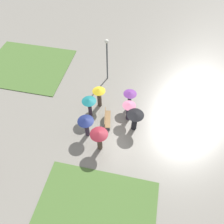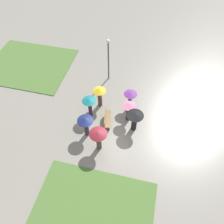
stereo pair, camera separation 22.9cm
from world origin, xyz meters
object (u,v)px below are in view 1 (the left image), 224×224
(crowd_person_pink, at_px, (129,108))
(crowd_person_navy, at_px, (86,123))
(crowd_person_black, at_px, (135,118))
(crowd_person_yellow, at_px, (99,94))
(park_bench, at_px, (107,119))
(crowd_person_maroon, at_px, (99,137))
(crowd_person_purple, at_px, (130,96))
(crowd_person_teal, at_px, (89,104))
(lamp_post, at_px, (107,54))

(crowd_person_pink, relative_size, crowd_person_navy, 0.96)
(crowd_person_pink, bearing_deg, crowd_person_black, -164.14)
(crowd_person_yellow, bearing_deg, park_bench, 109.09)
(crowd_person_maroon, bearing_deg, park_bench, 91.68)
(park_bench, bearing_deg, crowd_person_maroon, 169.78)
(crowd_person_yellow, bearing_deg, crowd_person_purple, 175.33)
(park_bench, height_order, crowd_person_purple, crowd_person_purple)
(crowd_person_maroon, height_order, crowd_person_teal, crowd_person_maroon)
(crowd_person_maroon, bearing_deg, crowd_person_teal, 119.23)
(crowd_person_black, bearing_deg, crowd_person_maroon, -128.79)
(crowd_person_pink, distance_m, crowd_person_maroon, 3.26)
(park_bench, bearing_deg, crowd_person_black, -103.18)
(crowd_person_pink, bearing_deg, crowd_person_purple, -13.86)
(crowd_person_pink, bearing_deg, lamp_post, 12.32)
(crowd_person_maroon, relative_size, crowd_person_purple, 1.14)
(crowd_person_purple, bearing_deg, crowd_person_maroon, -9.05)
(lamp_post, height_order, crowd_person_maroon, lamp_post)
(crowd_person_black, bearing_deg, park_bench, -177.20)
(park_bench, distance_m, crowd_person_pink, 1.83)
(crowd_person_maroon, relative_size, crowd_person_teal, 1.03)
(park_bench, relative_size, crowd_person_maroon, 0.84)
(crowd_person_pink, bearing_deg, crowd_person_navy, 108.06)
(lamp_post, height_order, crowd_person_black, lamp_post)
(crowd_person_navy, bearing_deg, crowd_person_purple, -39.62)
(lamp_post, relative_size, crowd_person_maroon, 2.01)
(crowd_person_teal, xyz_separation_m, crowd_person_black, (-0.45, -3.42, -0.14))
(crowd_person_pink, distance_m, crowd_person_yellow, 2.58)
(crowd_person_teal, bearing_deg, crowd_person_pink, 167.93)
(crowd_person_pink, height_order, crowd_person_maroon, crowd_person_maroon)
(crowd_person_maroon, height_order, crowd_person_black, crowd_person_maroon)
(lamp_post, bearing_deg, crowd_person_maroon, -171.30)
(lamp_post, distance_m, crowd_person_purple, 3.99)
(crowd_person_yellow, xyz_separation_m, crowd_person_teal, (-1.18, 0.43, 0.08))
(crowd_person_navy, bearing_deg, crowd_person_maroon, -128.73)
(crowd_person_pink, bearing_deg, crowd_person_maroon, 133.35)
(crowd_person_pink, bearing_deg, park_bench, 95.29)
(crowd_person_navy, distance_m, crowd_person_maroon, 1.44)
(lamp_post, xyz_separation_m, crowd_person_maroon, (-6.95, -1.06, -1.14))
(lamp_post, xyz_separation_m, crowd_person_yellow, (-3.20, -0.10, -1.22))
(park_bench, bearing_deg, lamp_post, 1.19)
(crowd_person_navy, height_order, crowd_person_teal, crowd_person_teal)
(crowd_person_maroon, bearing_deg, crowd_person_purple, 72.35)
(park_bench, height_order, crowd_person_black, crowd_person_black)
(crowd_person_yellow, height_order, crowd_person_navy, crowd_person_yellow)
(crowd_person_maroon, bearing_deg, lamp_post, 99.54)
(crowd_person_pink, relative_size, crowd_person_purple, 1.03)
(crowd_person_navy, xyz_separation_m, crowd_person_purple, (3.18, -2.50, -0.11))
(park_bench, height_order, crowd_person_pink, crowd_person_pink)
(crowd_person_pink, xyz_separation_m, crowd_person_maroon, (-2.91, 1.47, 0.19))
(crowd_person_purple, bearing_deg, park_bench, -27.43)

